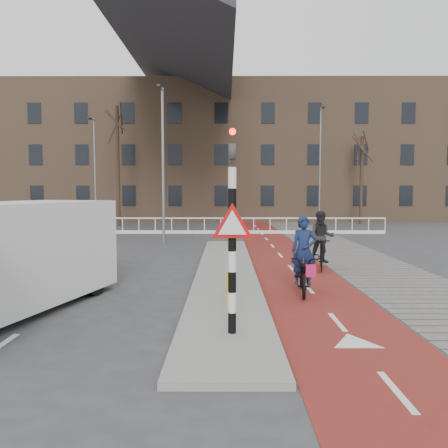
{
  "coord_description": "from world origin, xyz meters",
  "views": [
    {
      "loc": [
        -0.72,
        -9.47,
        2.6
      ],
      "look_at": [
        -0.77,
        5.0,
        1.5
      ],
      "focal_mm": 35.0,
      "sensor_mm": 36.0,
      "label": 1
    }
  ],
  "objects": [
    {
      "name": "ground",
      "position": [
        0.0,
        0.0,
        0.0
      ],
      "size": [
        120.0,
        120.0,
        0.0
      ],
      "primitive_type": "plane",
      "color": "#38383A",
      "rests_on": "ground"
    },
    {
      "name": "bike_lane",
      "position": [
        1.5,
        10.0,
        0.01
      ],
      "size": [
        2.5,
        60.0,
        0.01
      ],
      "primitive_type": "cube",
      "color": "maroon",
      "rests_on": "ground"
    },
    {
      "name": "sidewalk",
      "position": [
        4.3,
        10.0,
        0.01
      ],
      "size": [
        3.0,
        60.0,
        0.01
      ],
      "primitive_type": "cube",
      "color": "slate",
      "rests_on": "ground"
    },
    {
      "name": "curb_island",
      "position": [
        -0.7,
        4.0,
        0.06
      ],
      "size": [
        1.8,
        16.0,
        0.12
      ],
      "primitive_type": "cube",
      "color": "gray",
      "rests_on": "ground"
    },
    {
      "name": "traffic_signal",
      "position": [
        -0.6,
        -2.02,
        1.99
      ],
      "size": [
        0.8,
        0.8,
        3.68
      ],
      "color": "black",
      "rests_on": "curb_island"
    },
    {
      "name": "bollard",
      "position": [
        -0.63,
        -0.19,
        0.5
      ],
      "size": [
        0.12,
        0.12,
        0.77
      ],
      "primitive_type": "cylinder",
      "color": "yellow",
      "rests_on": "curb_island"
    },
    {
      "name": "cyclist_near",
      "position": [
        1.25,
        1.38,
        0.66
      ],
      "size": [
        0.9,
        1.94,
        1.95
      ],
      "rotation": [
        0.0,
        0.0,
        -0.13
      ],
      "color": "black",
      "rests_on": "bike_lane"
    },
    {
      "name": "cyclist_far",
      "position": [
        2.45,
        4.81,
        0.81
      ],
      "size": [
        0.93,
        1.86,
        1.93
      ],
      "rotation": [
        0.0,
        0.0,
        -0.2
      ],
      "color": "black",
      "rests_on": "bike_lane"
    },
    {
      "name": "van",
      "position": [
        -5.4,
        -0.31,
        1.24
      ],
      "size": [
        3.57,
        5.85,
        2.35
      ],
      "rotation": [
        0.0,
        0.0,
        -0.27
      ],
      "color": "silver",
      "rests_on": "ground"
    },
    {
      "name": "railing",
      "position": [
        -5.0,
        17.0,
        0.31
      ],
      "size": [
        28.0,
        0.1,
        0.99
      ],
      "color": "silver",
      "rests_on": "ground"
    },
    {
      "name": "townhouse_row",
      "position": [
        -3.0,
        32.0,
        7.81
      ],
      "size": [
        46.0,
        10.0,
        15.9
      ],
      "color": "#7F6047",
      "rests_on": "ground"
    },
    {
      "name": "tree_mid",
      "position": [
        -8.6,
        22.64,
        4.38
      ],
      "size": [
        0.25,
        0.25,
        8.76
      ],
      "primitive_type": "cylinder",
      "color": "black",
      "rests_on": "ground"
    },
    {
      "name": "tree_right",
      "position": [
        9.94,
        24.89,
        3.43
      ],
      "size": [
        0.27,
        0.27,
        6.85
      ],
      "primitive_type": "cylinder",
      "color": "black",
      "rests_on": "ground"
    },
    {
      "name": "streetlight_near",
      "position": [
        -3.69,
        11.4,
        3.71
      ],
      "size": [
        0.12,
        0.12,
        7.42
      ],
      "primitive_type": "cylinder",
      "color": "slate",
      "rests_on": "ground"
    },
    {
      "name": "streetlight_left",
      "position": [
        -9.59,
        20.32,
        3.73
      ],
      "size": [
        0.12,
        0.12,
        7.47
      ],
      "primitive_type": "cylinder",
      "color": "slate",
      "rests_on": "ground"
    },
    {
      "name": "streetlight_right",
      "position": [
        6.41,
        23.67,
        4.4
      ],
      "size": [
        0.12,
        0.12,
        8.8
      ],
      "primitive_type": "cylinder",
      "color": "slate",
      "rests_on": "ground"
    }
  ]
}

